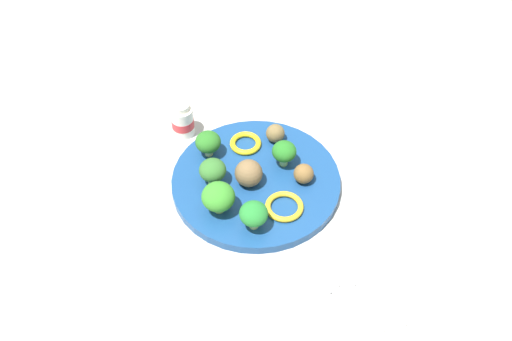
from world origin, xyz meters
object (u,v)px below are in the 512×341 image
at_px(pepper_ring_front_left, 286,205).
at_px(broccoli_floret_back_left, 213,171).
at_px(pepper_ring_near_rim, 246,143).
at_px(broccoli_floret_far_rim, 283,151).
at_px(fork, 346,300).
at_px(knife, 365,287).
at_px(broccoli_floret_mid_right, 208,142).
at_px(yogurt_bottle, 183,121).
at_px(meatball_mid_left, 275,133).
at_px(meatball_center, 249,173).
at_px(napkin, 359,298).
at_px(plate, 256,182).
at_px(meatball_far_rim, 304,174).
at_px(broccoli_floret_front_left, 254,214).
at_px(broccoli_floret_center, 218,197).

bearing_deg(pepper_ring_front_left, broccoli_floret_back_left, 30.37).
bearing_deg(pepper_ring_near_rim, broccoli_floret_far_rim, -159.29).
distance_m(fork, knife, 0.04).
xyz_separation_m(pepper_ring_front_left, knife, (-0.18, -0.01, -0.01)).
relative_size(pepper_ring_front_left, knife, 0.42).
height_order(broccoli_floret_mid_right, pepper_ring_near_rim, broccoli_floret_mid_right).
bearing_deg(yogurt_bottle, meatball_mid_left, -137.24).
xyz_separation_m(meatball_center, fork, (-0.26, 0.01, -0.03)).
height_order(broccoli_floret_far_rim, napkin, broccoli_floret_far_rim).
height_order(broccoli_floret_back_left, broccoli_floret_mid_right, same).
relative_size(plate, knife, 1.92).
bearing_deg(broccoli_floret_far_rim, meatball_far_rim, -175.65).
bearing_deg(broccoli_floret_far_rim, pepper_ring_near_rim, 20.71).
bearing_deg(broccoli_floret_mid_right, broccoli_floret_far_rim, -134.92).
bearing_deg(fork, pepper_ring_front_left, -9.13).
height_order(meatball_far_rim, pepper_ring_front_left, meatball_far_rim).
bearing_deg(meatball_center, yogurt_bottle, 6.15).
relative_size(broccoli_floret_front_left, meatball_far_rim, 1.48).
relative_size(broccoli_floret_far_rim, broccoli_floret_center, 0.87).
height_order(broccoli_floret_front_left, fork, broccoli_floret_front_left).
bearing_deg(pepper_ring_front_left, broccoli_floret_center, 57.64).
xyz_separation_m(broccoli_floret_front_left, broccoli_floret_back_left, (0.11, 0.00, -0.00)).
bearing_deg(pepper_ring_front_left, broccoli_floret_far_rim, -33.67).
bearing_deg(plate, meatball_center, 89.79).
bearing_deg(broccoli_floret_front_left, broccoli_floret_mid_right, -8.96).
distance_m(pepper_ring_front_left, yogurt_bottle, 0.26).
bearing_deg(broccoli_floret_mid_right, fork, -178.60).
bearing_deg(napkin, pepper_ring_front_left, -3.08).
distance_m(pepper_ring_near_rim, knife, 0.33).
bearing_deg(broccoli_floret_far_rim, meatball_center, 91.83).
bearing_deg(broccoli_floret_center, pepper_ring_near_rim, -50.99).
bearing_deg(plate, pepper_ring_near_rim, -22.23).
xyz_separation_m(broccoli_floret_center, yogurt_bottle, (0.20, -0.05, -0.02)).
bearing_deg(meatball_far_rim, meatball_mid_left, -10.35).
bearing_deg(broccoli_floret_mid_right, napkin, -175.61).
distance_m(broccoli_floret_far_rim, pepper_ring_front_left, 0.10).
relative_size(broccoli_floret_center, pepper_ring_front_left, 0.88).
relative_size(broccoli_floret_center, meatball_mid_left, 1.66).
relative_size(broccoli_floret_front_left, broccoli_floret_back_left, 1.06).
bearing_deg(meatball_center, knife, -174.15).
height_order(broccoli_floret_back_left, meatball_center, broccoli_floret_back_left).
relative_size(broccoli_floret_back_left, meatball_far_rim, 1.40).
bearing_deg(meatball_center, pepper_ring_front_left, -166.36).
relative_size(broccoli_floret_front_left, broccoli_floret_mid_right, 1.05).
distance_m(broccoli_floret_far_rim, meatball_center, 0.07).
height_order(broccoli_floret_back_left, broccoli_floret_center, broccoli_floret_center).
bearing_deg(broccoli_floret_center, broccoli_floret_front_left, -156.19).
distance_m(broccoli_floret_back_left, knife, 0.30).
distance_m(plate, knife, 0.26).
xyz_separation_m(meatball_far_rim, pepper_ring_front_left, (-0.03, 0.06, -0.01)).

